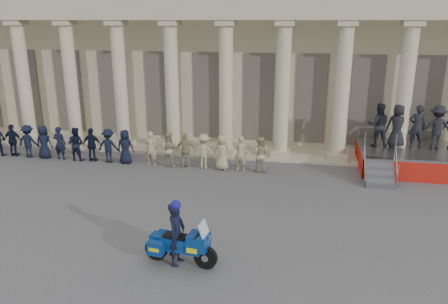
{
  "coord_description": "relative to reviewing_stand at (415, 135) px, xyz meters",
  "views": [
    {
      "loc": [
        5.06,
        -11.75,
        6.31
      ],
      "look_at": [
        2.1,
        3.45,
        1.6
      ],
      "focal_mm": 35.0,
      "sensor_mm": 36.0,
      "label": 1
    }
  ],
  "objects": [
    {
      "name": "rider",
      "position": [
        -7.84,
        -9.41,
        -0.66
      ],
      "size": [
        0.5,
        0.69,
        1.84
      ],
      "rotation": [
        0.0,
        0.0,
        1.45
      ],
      "color": "black",
      "rests_on": "ground"
    },
    {
      "name": "officer_rank",
      "position": [
        -14.26,
        -1.61,
        -0.79
      ],
      "size": [
        15.98,
        0.59,
        1.57
      ],
      "color": "black",
      "rests_on": "ground"
    },
    {
      "name": "building",
      "position": [
        -9.67,
        7.11,
        2.95
      ],
      "size": [
        40.0,
        12.5,
        9.0
      ],
      "color": "tan",
      "rests_on": "ground"
    },
    {
      "name": "ground",
      "position": [
        -9.67,
        -7.64,
        -1.57
      ],
      "size": [
        90.0,
        90.0,
        0.0
      ],
      "primitive_type": "plane",
      "color": "#4A4A4D",
      "rests_on": "ground"
    },
    {
      "name": "motorcycle",
      "position": [
        -7.73,
        -9.42,
        -1.0
      ],
      "size": [
        2.07,
        0.91,
        1.33
      ],
      "rotation": [
        0.0,
        0.0,
        -0.13
      ],
      "color": "black",
      "rests_on": "ground"
    },
    {
      "name": "reviewing_stand",
      "position": [
        0.0,
        0.0,
        0.0
      ],
      "size": [
        4.65,
        4.36,
        2.85
      ],
      "color": "gray",
      "rests_on": "ground"
    }
  ]
}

